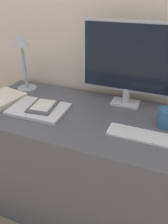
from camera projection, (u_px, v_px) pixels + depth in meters
The scene contains 9 objects.
wall_back at pixel (123, 22), 1.24m from camera, with size 3.60×0.05×2.40m.
desk at pixel (99, 169), 1.37m from camera, with size 1.48×0.60×0.76m.
monitor at pixel (130, 62), 1.20m from camera, with size 0.55×0.11×0.47m.
keyboard at pixel (139, 135), 1.03m from camera, with size 0.29×0.10×0.01m.
laptop at pixel (39, 109), 1.25m from camera, with size 0.32×0.24×0.02m.
ereader at pixel (43, 106), 1.25m from camera, with size 0.16×0.21×0.01m.
desk_lamp at pixel (23, 59), 1.39m from camera, with size 0.13×0.13×0.36m.
notebook at pixel (1, 99), 1.35m from camera, with size 0.25×0.29×0.03m.
coffee_mug at pixel (167, 118), 1.08m from camera, with size 0.12×0.08×0.09m.
Camera 1 is at (0.29, -0.74, 1.37)m, focal length 35.00 mm.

